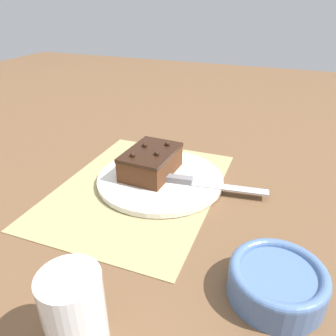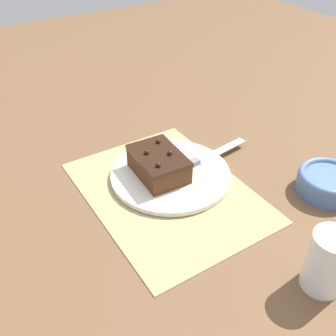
{
  "view_description": "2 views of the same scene",
  "coord_description": "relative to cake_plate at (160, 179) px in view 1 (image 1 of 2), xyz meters",
  "views": [
    {
      "loc": [
        -0.56,
        -0.29,
        0.39
      ],
      "look_at": [
        0.05,
        -0.05,
        0.04
      ],
      "focal_mm": 35.0,
      "sensor_mm": 36.0,
      "label": 1
    },
    {
      "loc": [
        -0.59,
        0.37,
        0.58
      ],
      "look_at": [
        0.05,
        -0.03,
        0.02
      ],
      "focal_mm": 42.0,
      "sensor_mm": 36.0,
      "label": 2
    }
  ],
  "objects": [
    {
      "name": "ground_plane",
      "position": [
        -0.04,
        0.04,
        -0.01
      ],
      "size": [
        3.0,
        3.0,
        0.0
      ],
      "primitive_type": "plane",
      "color": "brown"
    },
    {
      "name": "placemat_woven",
      "position": [
        -0.04,
        0.04,
        -0.01
      ],
      "size": [
        0.46,
        0.34,
        0.0
      ],
      "primitive_type": "cube",
      "color": "tan",
      "rests_on": "ground_plane"
    },
    {
      "name": "cake_plate",
      "position": [
        0.0,
        0.0,
        0.0
      ],
      "size": [
        0.29,
        0.29,
        0.01
      ],
      "color": "white",
      "rests_on": "placemat_woven"
    },
    {
      "name": "chocolate_cake",
      "position": [
        0.01,
        0.03,
        0.04
      ],
      "size": [
        0.15,
        0.11,
        0.07
      ],
      "rotation": [
        0.0,
        0.0,
        -0.06
      ],
      "color": "#512D19",
      "rests_on": "cake_plate"
    },
    {
      "name": "serving_knife",
      "position": [
        -0.0,
        -0.08,
        0.01
      ],
      "size": [
        0.05,
        0.24,
        0.01
      ],
      "rotation": [
        0.0,
        0.0,
        3.26
      ],
      "color": "slate",
      "rests_on": "cake_plate"
    },
    {
      "name": "drinking_glass",
      "position": [
        -0.4,
        -0.06,
        0.05
      ],
      "size": [
        0.07,
        0.07,
        0.12
      ],
      "color": "white",
      "rests_on": "ground_plane"
    },
    {
      "name": "small_bowl",
      "position": [
        -0.24,
        -0.28,
        0.02
      ],
      "size": [
        0.14,
        0.14,
        0.05
      ],
      "color": "#4C6B9E",
      "rests_on": "ground_plane"
    }
  ]
}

